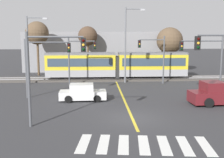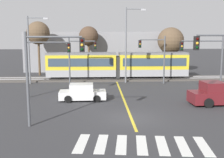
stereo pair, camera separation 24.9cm
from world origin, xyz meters
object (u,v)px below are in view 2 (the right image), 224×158
(light_rail_tram, at_px, (117,64))
(street_lamp_west, at_px, (31,45))
(street_lamp_centre, at_px, (128,41))
(bare_tree_east, at_px, (171,41))
(traffic_light_mid_right, at_px, (207,56))
(bare_tree_far_west, at_px, (38,33))
(bare_tree_west, at_px, (89,36))
(sedan_crossing, at_px, (82,93))
(traffic_light_far_left, at_px, (79,54))
(pickup_truck, at_px, (220,95))
(traffic_light_near_left, at_px, (47,64))
(traffic_light_mid_left, at_px, (42,58))
(traffic_light_far_right, at_px, (156,53))

(light_rail_tram, height_order, street_lamp_west, street_lamp_west)
(street_lamp_centre, relative_size, bare_tree_east, 1.31)
(traffic_light_mid_right, xyz_separation_m, bare_tree_far_west, (-19.10, 15.11, 2.24))
(bare_tree_west, bearing_deg, street_lamp_centre, -58.46)
(street_lamp_centre, bearing_deg, bare_tree_east, 47.17)
(sedan_crossing, xyz_separation_m, bare_tree_west, (0.03, 17.66, 4.97))
(traffic_light_far_left, bearing_deg, bare_tree_far_west, 125.78)
(pickup_truck, distance_m, street_lamp_centre, 14.08)
(light_rail_tram, xyz_separation_m, street_lamp_west, (-10.57, -2.93, 2.61))
(sedan_crossing, distance_m, pickup_truck, 12.01)
(traffic_light_near_left, distance_m, traffic_light_mid_right, 16.17)
(traffic_light_far_left, height_order, street_lamp_west, street_lamp_west)
(bare_tree_far_west, bearing_deg, traffic_light_mid_left, -77.17)
(traffic_light_mid_left, distance_m, bare_tree_west, 16.94)
(traffic_light_mid_right, relative_size, traffic_light_far_left, 1.04)
(traffic_light_far_left, bearing_deg, sedan_crossing, -84.09)
(sedan_crossing, xyz_separation_m, bare_tree_far_west, (-7.19, 16.42, 5.42))
(bare_tree_far_west, bearing_deg, traffic_light_mid_right, -38.34)
(traffic_light_near_left, relative_size, traffic_light_far_left, 1.08)
(light_rail_tram, xyz_separation_m, traffic_light_mid_right, (7.91, -10.63, 1.83))
(street_lamp_centre, relative_size, bare_tree_far_west, 1.17)
(sedan_crossing, relative_size, traffic_light_mid_right, 0.72)
(pickup_truck, height_order, street_lamp_west, street_lamp_west)
(traffic_light_mid_right, distance_m, street_lamp_west, 20.04)
(pickup_truck, distance_m, traffic_light_far_right, 11.52)
(bare_tree_far_west, bearing_deg, pickup_truck, -44.28)
(bare_tree_west, bearing_deg, traffic_light_far_right, -47.84)
(street_lamp_centre, relative_size, bare_tree_west, 1.28)
(sedan_crossing, relative_size, bare_tree_east, 0.60)
(street_lamp_west, bearing_deg, traffic_light_far_right, -2.11)
(traffic_light_mid_right, bearing_deg, pickup_truck, -91.36)
(sedan_crossing, bearing_deg, street_lamp_centre, 61.70)
(traffic_light_far_right, distance_m, bare_tree_far_west, 17.63)
(pickup_truck, xyz_separation_m, traffic_light_far_left, (-12.60, 9.65, 2.87))
(traffic_light_far_right, relative_size, bare_tree_far_west, 0.74)
(traffic_light_far_right, xyz_separation_m, street_lamp_centre, (-3.28, 0.97, 1.43))
(sedan_crossing, bearing_deg, bare_tree_east, 54.38)
(light_rail_tram, relative_size, street_lamp_centre, 2.01)
(traffic_light_far_right, xyz_separation_m, street_lamp_west, (-14.94, 0.55, 0.87))
(sedan_crossing, relative_size, street_lamp_centre, 0.46)
(traffic_light_near_left, xyz_separation_m, bare_tree_far_west, (-5.40, 23.68, 2.04))
(traffic_light_near_left, relative_size, street_lamp_centre, 0.66)
(traffic_light_near_left, distance_m, street_lamp_west, 16.97)
(traffic_light_near_left, xyz_separation_m, street_lamp_west, (-4.78, 16.27, 0.58))
(pickup_truck, xyz_separation_m, traffic_light_far_right, (-3.46, 10.59, 2.95))
(pickup_truck, bearing_deg, light_rail_tram, 119.11)
(sedan_crossing, xyz_separation_m, bare_tree_east, (12.48, 17.42, 4.34))
(street_lamp_centre, distance_m, bare_tree_east, 10.88)
(street_lamp_west, distance_m, street_lamp_centre, 11.68)
(traffic_light_far_left, height_order, bare_tree_west, bare_tree_west)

